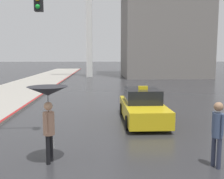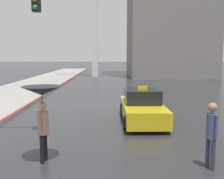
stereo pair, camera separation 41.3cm
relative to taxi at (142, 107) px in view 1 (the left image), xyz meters
name	(u,v)px [view 1 (the left image)]	position (x,y,z in m)	size (l,w,h in m)	color
taxi	(142,107)	(0.00, 0.00, 0.00)	(1.91, 4.62, 1.68)	gold
pedestrian_with_umbrella	(48,101)	(-3.50, -4.84, 1.14)	(1.14, 1.14, 2.23)	black
pedestrian_man	(217,129)	(1.17, -5.38, 0.41)	(0.35, 0.43, 1.84)	#2D3347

